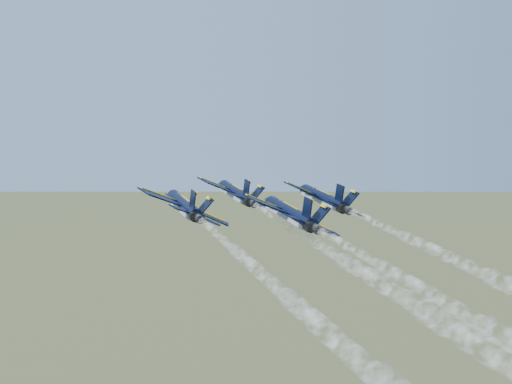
{
  "coord_description": "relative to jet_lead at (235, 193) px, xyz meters",
  "views": [
    {
      "loc": [
        -13.21,
        -84.36,
        105.94
      ],
      "look_at": [
        -0.82,
        4.26,
        96.37
      ],
      "focal_mm": 50.0,
      "sensor_mm": 36.0,
      "label": 1
    }
  ],
  "objects": [
    {
      "name": "jet_lead",
      "position": [
        0.0,
        0.0,
        0.0
      ],
      "size": [
        11.01,
        15.7,
        5.17
      ],
      "rotation": [
        0.0,
        0.42,
        0.2
      ],
      "color": "black"
    },
    {
      "name": "jet_left",
      "position": [
        -7.68,
        -12.6,
        0.0
      ],
      "size": [
        11.01,
        15.7,
        5.17
      ],
      "rotation": [
        0.0,
        0.42,
        0.2
      ],
      "color": "black"
    },
    {
      "name": "jet_right",
      "position": [
        10.43,
        -8.04,
        0.0
      ],
      "size": [
        11.01,
        15.7,
        5.17
      ],
      "rotation": [
        0.0,
        0.42,
        0.2
      ],
      "color": "black"
    },
    {
      "name": "jet_slot",
      "position": [
        3.55,
        -21.4,
        0.0
      ],
      "size": [
        11.01,
        15.7,
        5.17
      ],
      "rotation": [
        0.0,
        0.42,
        0.2
      ],
      "color": "black"
    },
    {
      "name": "smoke_trail_lead",
      "position": [
        8.87,
        -43.08,
        0.03
      ],
      "size": [
        13.27,
        56.29,
        2.53
      ],
      "rotation": [
        0.0,
        0.42,
        0.2
      ],
      "color": "white"
    },
    {
      "name": "smoke_trail_left",
      "position": [
        1.19,
        -55.68,
        0.03
      ],
      "size": [
        13.27,
        56.29,
        2.53
      ],
      "rotation": [
        0.0,
        0.42,
        0.2
      ],
      "color": "white"
    }
  ]
}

